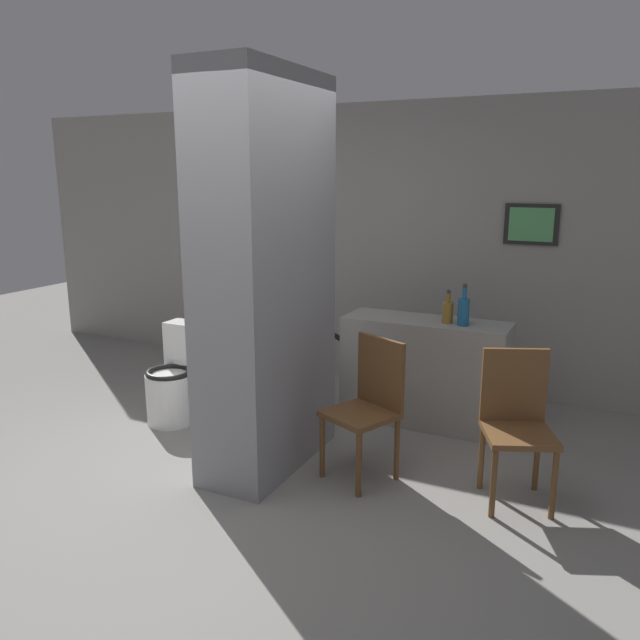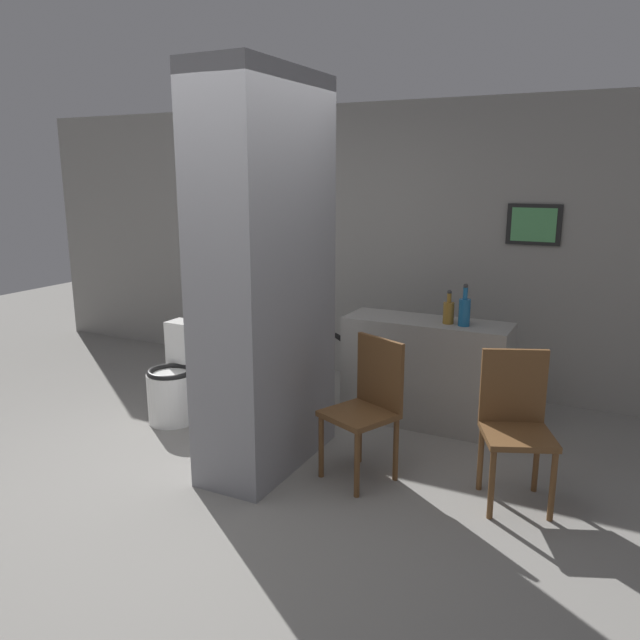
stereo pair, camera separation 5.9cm
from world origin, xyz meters
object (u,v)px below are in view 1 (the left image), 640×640
chair_by_doorway (516,420)px  bicycle (267,361)px  toilet (175,381)px  bottle_tall (464,310)px  chair_near_pillar (368,402)px

chair_by_doorway → bicycle: bearing=137.9°
toilet → bottle_tall: (2.13, 0.77, 0.64)m
chair_near_pillar → bottle_tall: (0.37, 0.99, 0.46)m
toilet → bicycle: size_ratio=0.44×
bicycle → chair_near_pillar: bearing=-34.4°
chair_by_doorway → toilet: bearing=155.0°
toilet → chair_near_pillar: size_ratio=0.84×
chair_near_pillar → bicycle: 1.58m
chair_near_pillar → bottle_tall: bearing=93.4°
chair_near_pillar → chair_by_doorway: 0.92m
toilet → chair_near_pillar: (1.76, -0.22, 0.18)m
bottle_tall → toilet: bearing=-160.1°
bicycle → bottle_tall: bearing=3.4°
bicycle → bottle_tall: size_ratio=5.55×
chair_near_pillar → bicycle: bearing=169.2°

